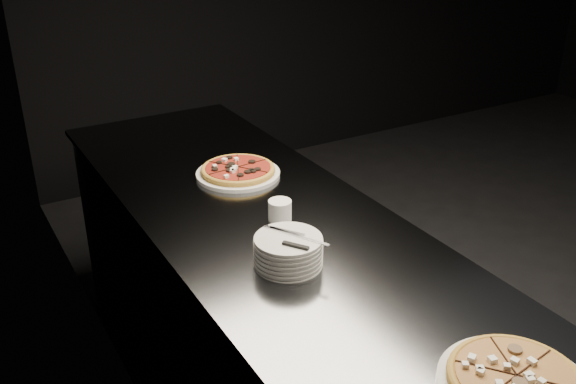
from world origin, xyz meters
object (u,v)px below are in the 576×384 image
plate_stack (288,251)px  counter (278,343)px  pizza_mushroom (516,382)px  ramekin (280,210)px  cutlery (293,239)px  pizza_tomato (238,171)px

plate_stack → counter: bearing=68.1°
pizza_mushroom → ramekin: bearing=93.0°
counter → plate_stack: size_ratio=12.86×
ramekin → plate_stack: bearing=-114.8°
plate_stack → ramekin: bearing=65.2°
plate_stack → ramekin: size_ratio=2.57×
counter → cutlery: (-0.08, -0.23, 0.55)m
counter → pizza_tomato: bearing=81.0°
counter → plate_stack: plate_stack is taller
pizza_tomato → plate_stack: plate_stack is taller
pizza_mushroom → pizza_tomato: size_ratio=1.06×
ramekin → pizza_tomato: bearing=84.4°
counter → cutlery: bearing=-108.9°
pizza_mushroom → pizza_tomato: (-0.01, 1.28, -0.00)m
pizza_tomato → ramekin: bearing=-95.6°
counter → cutlery: cutlery is taller
plate_stack → pizza_mushroom: bearing=-76.4°
counter → pizza_tomato: size_ratio=7.97×
counter → plate_stack: 0.55m
pizza_mushroom → ramekin: (-0.05, 0.91, 0.01)m
pizza_mushroom → pizza_tomato: pizza_mushroom is taller
counter → plate_stack: (-0.09, -0.22, 0.50)m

